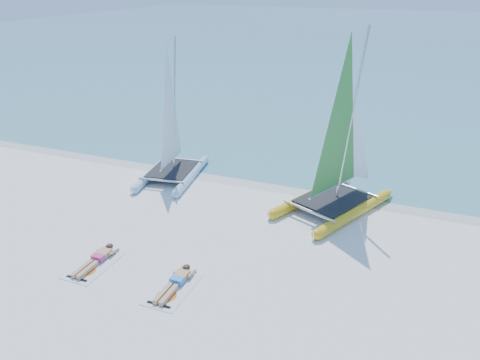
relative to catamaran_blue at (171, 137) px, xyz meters
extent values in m
plane|color=white|center=(3.61, -4.72, -1.76)|extent=(140.00, 140.00, 0.00)
cube|color=#69AFAD|center=(3.61, 58.28, -1.76)|extent=(140.00, 115.00, 0.01)
cube|color=silver|center=(3.61, 0.78, -1.76)|extent=(140.00, 1.40, 0.01)
cylinder|color=#AECEE5|center=(-0.84, -0.22, -1.59)|extent=(0.92, 3.89, 0.34)
cone|color=#AECEE5|center=(-1.16, 1.90, -1.59)|extent=(0.40, 0.54, 0.33)
cylinder|color=#AECEE5|center=(0.87, 0.04, -1.59)|extent=(0.92, 3.89, 0.34)
cone|color=#AECEE5|center=(0.55, 2.15, -1.59)|extent=(0.40, 0.54, 0.33)
cube|color=black|center=(0.01, -0.09, -1.39)|extent=(1.97, 2.36, 0.03)
cylinder|color=silver|center=(-0.09, 0.60, 1.27)|extent=(0.23, 1.02, 5.34)
cylinder|color=yellow|center=(6.07, -0.11, -1.57)|extent=(2.12, 4.16, 0.39)
cone|color=yellow|center=(7.04, 2.10, -1.57)|extent=(0.56, 0.66, 0.37)
cylinder|color=yellow|center=(7.86, -0.90, -1.57)|extent=(2.12, 4.16, 0.39)
cone|color=yellow|center=(8.83, 1.31, -1.57)|extent=(0.56, 0.66, 0.37)
cube|color=black|center=(6.96, -0.50, -1.34)|extent=(2.69, 2.96, 0.03)
cylinder|color=silver|center=(7.28, 0.21, 1.66)|extent=(0.55, 1.09, 6.03)
cube|color=white|center=(1.14, -6.83, -1.75)|extent=(1.00, 1.85, 0.02)
cube|color=tan|center=(1.14, -6.40, -1.64)|extent=(0.36, 0.55, 0.17)
cube|color=#CB2F79|center=(1.14, -6.60, -1.64)|extent=(0.37, 0.22, 0.17)
cube|color=tan|center=(1.14, -7.20, -1.68)|extent=(0.31, 0.85, 0.13)
sphere|color=tan|center=(1.14, -6.03, -1.60)|extent=(0.21, 0.21, 0.21)
ellipsoid|color=#3C2316|center=(1.14, -6.02, -1.56)|extent=(0.22, 0.24, 0.15)
cube|color=white|center=(3.91, -6.96, -1.75)|extent=(1.00, 1.85, 0.02)
cube|color=tan|center=(3.91, -6.53, -1.64)|extent=(0.36, 0.55, 0.17)
cube|color=#2989DB|center=(3.91, -6.73, -1.64)|extent=(0.37, 0.22, 0.17)
cube|color=tan|center=(3.91, -7.33, -1.68)|extent=(0.31, 0.85, 0.13)
sphere|color=tan|center=(3.91, -6.16, -1.60)|extent=(0.21, 0.21, 0.21)
ellipsoid|color=#3C2316|center=(3.91, -6.15, -1.56)|extent=(0.22, 0.24, 0.15)
camera|label=1|loc=(9.59, -16.10, 6.16)|focal=35.00mm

